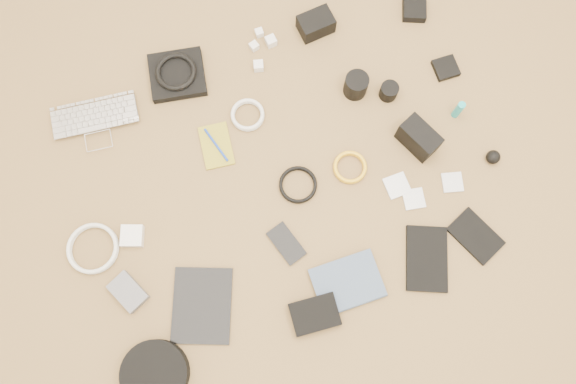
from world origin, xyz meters
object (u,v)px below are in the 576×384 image
object	(u,v)px
tablet	(202,305)
phone	(286,244)
paperback	(356,307)
headphone_case	(155,374)
laptop	(97,127)
dslr_camera	(316,24)

from	to	relation	value
tablet	phone	distance (m)	0.32
paperback	headphone_case	bearing A→B (deg)	89.03
laptop	tablet	world-z (taller)	laptop
dslr_camera	phone	distance (m)	0.75
dslr_camera	headphone_case	distance (m)	1.23
tablet	paperback	xyz separation A→B (m)	(0.44, -0.17, 0.00)
tablet	headphone_case	world-z (taller)	headphone_case
laptop	phone	distance (m)	0.73
tablet	headphone_case	bearing A→B (deg)	-121.39
phone	paperback	distance (m)	0.29
tablet	headphone_case	distance (m)	0.24
dslr_camera	headphone_case	world-z (taller)	dslr_camera
dslr_camera	tablet	distance (m)	1.00
dslr_camera	headphone_case	size ratio (longest dim) A/B	0.58
phone	tablet	bearing A→B (deg)	179.50
paperback	dslr_camera	bearing A→B (deg)	-12.11
laptop	dslr_camera	size ratio (longest dim) A/B	2.46
paperback	tablet	bearing A→B (deg)	70.51
laptop	paperback	world-z (taller)	laptop
laptop	phone	bearing A→B (deg)	-45.27
headphone_case	dslr_camera	bearing A→B (deg)	46.05
tablet	phone	xyz separation A→B (m)	(0.31, 0.09, -0.00)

